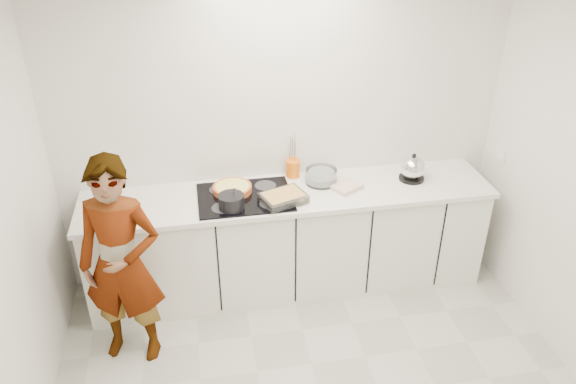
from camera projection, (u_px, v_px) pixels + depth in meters
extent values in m
cube|color=white|center=(342.00, 3.00, 2.46)|extent=(3.60, 3.20, 0.00)
cube|color=silver|center=(282.00, 131.00, 4.48)|extent=(3.60, 0.00, 2.60)
cube|color=white|center=(500.00, 154.00, 4.64)|extent=(0.02, 0.15, 0.09)
cube|color=white|center=(289.00, 242.00, 4.63)|extent=(3.20, 0.58, 0.87)
cube|color=white|center=(289.00, 195.00, 4.41)|extent=(3.24, 0.64, 0.04)
cube|color=black|center=(245.00, 197.00, 4.32)|extent=(0.72, 0.54, 0.01)
cylinder|color=#C0562B|center=(232.00, 189.00, 4.37)|extent=(0.39, 0.39, 0.05)
cylinder|color=#F4E069|center=(232.00, 187.00, 4.36)|extent=(0.34, 0.34, 0.01)
cylinder|color=black|center=(231.00, 202.00, 4.15)|extent=(0.20, 0.20, 0.11)
cylinder|color=silver|center=(233.00, 194.00, 4.14)|extent=(0.03, 0.08, 0.16)
cube|color=silver|center=(283.00, 198.00, 4.24)|extent=(0.38, 0.33, 0.06)
cube|color=tan|center=(283.00, 195.00, 4.23)|extent=(0.34, 0.29, 0.02)
cylinder|color=silver|center=(321.00, 176.00, 4.51)|extent=(0.33, 0.33, 0.12)
cylinder|color=white|center=(321.00, 178.00, 4.52)|extent=(0.28, 0.28, 0.05)
cube|color=white|center=(347.00, 187.00, 4.44)|extent=(0.27, 0.25, 0.04)
cylinder|color=black|center=(411.00, 178.00, 4.58)|extent=(0.25, 0.25, 0.02)
sphere|color=silver|center=(413.00, 168.00, 4.53)|extent=(0.24, 0.24, 0.20)
sphere|color=black|center=(414.00, 156.00, 4.48)|extent=(0.04, 0.04, 0.03)
cylinder|color=orange|center=(293.00, 168.00, 4.60)|extent=(0.14, 0.14, 0.14)
imported|color=white|center=(121.00, 264.00, 3.79)|extent=(0.65, 0.51, 1.59)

